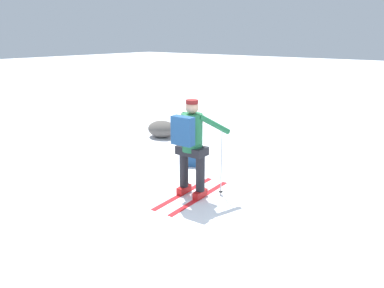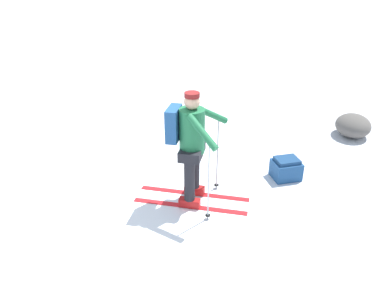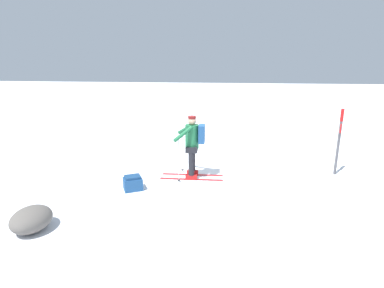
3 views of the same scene
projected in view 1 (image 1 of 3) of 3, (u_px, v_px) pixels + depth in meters
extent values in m
plane|color=white|center=(184.00, 218.00, 5.58)|extent=(80.00, 80.00, 0.00)
cube|color=red|center=(184.00, 193.00, 6.47)|extent=(0.17, 1.64, 0.01)
cube|color=red|center=(184.00, 189.00, 6.45)|extent=(0.12, 0.30, 0.12)
cylinder|color=black|center=(184.00, 168.00, 6.34)|extent=(0.15, 0.15, 0.67)
cube|color=red|center=(200.00, 198.00, 6.28)|extent=(0.17, 1.64, 0.01)
cube|color=red|center=(200.00, 194.00, 6.26)|extent=(0.12, 0.30, 0.12)
cylinder|color=black|center=(200.00, 172.00, 6.15)|extent=(0.15, 0.15, 0.67)
cube|color=black|center=(192.00, 150.00, 6.15)|extent=(0.50, 0.32, 0.14)
cylinder|color=#1E663D|center=(192.00, 132.00, 6.06)|extent=(0.34, 0.34, 0.61)
sphere|color=tan|center=(192.00, 107.00, 5.95)|extent=(0.21, 0.21, 0.21)
cylinder|color=maroon|center=(192.00, 102.00, 5.92)|extent=(0.20, 0.20, 0.06)
cube|color=navy|center=(183.00, 131.00, 5.85)|extent=(0.37, 0.17, 0.45)
cylinder|color=#B2B7BC|center=(184.00, 154.00, 6.66)|extent=(0.02, 0.02, 1.17)
cylinder|color=black|center=(184.00, 182.00, 6.81)|extent=(0.07, 0.07, 0.01)
cylinder|color=#1E663D|center=(184.00, 120.00, 6.35)|extent=(0.41, 0.47, 0.36)
cylinder|color=#B2B7BC|center=(221.00, 163.00, 6.23)|extent=(0.02, 0.02, 1.17)
cylinder|color=black|center=(221.00, 192.00, 6.38)|extent=(0.07, 0.07, 0.01)
cylinder|color=#1E663D|center=(215.00, 125.00, 6.01)|extent=(0.37, 0.49, 0.36)
cube|color=navy|center=(193.00, 157.00, 7.90)|extent=(0.52, 0.54, 0.29)
cube|color=navy|center=(193.00, 149.00, 7.85)|extent=(0.42, 0.45, 0.06)
ellipsoid|color=#5B5651|center=(162.00, 129.00, 9.98)|extent=(0.79, 0.67, 0.43)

